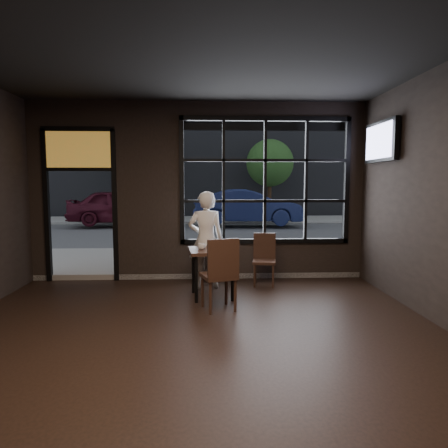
{
  "coord_description": "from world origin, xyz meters",
  "views": [
    {
      "loc": [
        0.14,
        -3.71,
        1.76
      ],
      "look_at": [
        0.4,
        2.2,
        1.15
      ],
      "focal_mm": 32.0,
      "sensor_mm": 36.0,
      "label": 1
    }
  ],
  "objects_px": {
    "chair_near": "(219,273)",
    "cafe_table": "(212,273)",
    "man": "(206,240)",
    "navy_car": "(248,207)"
  },
  "relations": [
    {
      "from": "chair_near",
      "to": "cafe_table",
      "type": "bearing_deg",
      "value": -99.99
    },
    {
      "from": "chair_near",
      "to": "man",
      "type": "distance_m",
      "value": 1.23
    },
    {
      "from": "man",
      "to": "navy_car",
      "type": "distance_m",
      "value": 9.46
    },
    {
      "from": "cafe_table",
      "to": "chair_near",
      "type": "height_order",
      "value": "chair_near"
    },
    {
      "from": "chair_near",
      "to": "navy_car",
      "type": "xyz_separation_m",
      "value": [
        1.49,
        10.48,
        0.3
      ]
    },
    {
      "from": "navy_car",
      "to": "cafe_table",
      "type": "bearing_deg",
      "value": 172.76
    },
    {
      "from": "cafe_table",
      "to": "navy_car",
      "type": "relative_size",
      "value": 0.17
    },
    {
      "from": "man",
      "to": "navy_car",
      "type": "relative_size",
      "value": 0.38
    },
    {
      "from": "chair_near",
      "to": "man",
      "type": "height_order",
      "value": "man"
    },
    {
      "from": "cafe_table",
      "to": "chair_near",
      "type": "bearing_deg",
      "value": -89.11
    }
  ]
}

